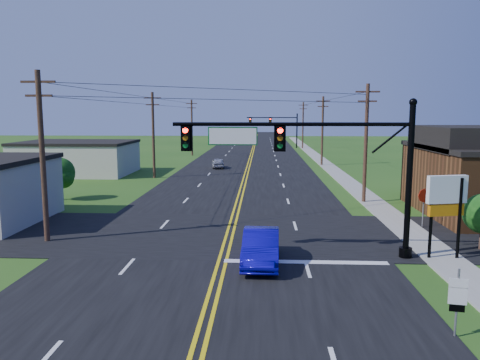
# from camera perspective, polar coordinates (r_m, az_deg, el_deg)

# --- Properties ---
(ground) EXTENTS (260.00, 260.00, 0.00)m
(ground) POSITION_cam_1_polar(r_m,az_deg,el_deg) (15.51, -5.15, -17.89)
(ground) COLOR #214A15
(ground) RESTS_ON ground
(road_main) EXTENTS (16.00, 220.00, 0.04)m
(road_main) POSITION_cam_1_polar(r_m,az_deg,el_deg) (64.19, 0.97, 2.05)
(road_main) COLOR black
(road_main) RESTS_ON ground
(road_cross) EXTENTS (70.00, 10.00, 0.04)m
(road_cross) POSITION_cam_1_polar(r_m,az_deg,el_deg) (26.75, -1.61, -6.55)
(road_cross) COLOR black
(road_cross) RESTS_ON ground
(sidewalk) EXTENTS (2.00, 160.00, 0.08)m
(sidewalk) POSITION_cam_1_polar(r_m,az_deg,el_deg) (54.89, 11.66, 0.87)
(sidewalk) COLOR gray
(sidewalk) RESTS_ON ground
(signal_mast_main) EXTENTS (11.30, 0.60, 7.48)m
(signal_mast_main) POSITION_cam_1_polar(r_m,az_deg,el_deg) (22.02, 8.88, 2.69)
(signal_mast_main) COLOR black
(signal_mast_main) RESTS_ON ground
(signal_mast_far) EXTENTS (10.98, 0.60, 7.48)m
(signal_mast_far) POSITION_cam_1_polar(r_m,az_deg,el_deg) (93.86, 4.29, 6.71)
(signal_mast_far) COLOR black
(signal_mast_far) RESTS_ON ground
(cream_bldg_far) EXTENTS (12.20, 9.20, 3.70)m
(cream_bldg_far) POSITION_cam_1_polar(r_m,az_deg,el_deg) (56.11, -19.24, 2.61)
(cream_bldg_far) COLOR beige
(cream_bldg_far) RESTS_ON ground
(utility_pole_left_a) EXTENTS (1.80, 0.28, 9.00)m
(utility_pole_left_a) POSITION_cam_1_polar(r_m,az_deg,el_deg) (26.51, -22.96, 2.99)
(utility_pole_left_a) COLOR #362018
(utility_pole_left_a) RESTS_ON ground
(utility_pole_left_b) EXTENTS (1.80, 0.28, 9.00)m
(utility_pole_left_b) POSITION_cam_1_polar(r_m,az_deg,el_deg) (50.18, -10.53, 5.61)
(utility_pole_left_b) COLOR #362018
(utility_pole_left_b) RESTS_ON ground
(utility_pole_left_c) EXTENTS (1.80, 0.28, 9.00)m
(utility_pole_left_c) POSITION_cam_1_polar(r_m,az_deg,el_deg) (76.70, -5.89, 6.52)
(utility_pole_left_c) COLOR #362018
(utility_pole_left_c) RESTS_ON ground
(utility_pole_right_a) EXTENTS (1.80, 0.28, 9.00)m
(utility_pole_right_a) POSITION_cam_1_polar(r_m,az_deg,el_deg) (36.70, 15.09, 4.60)
(utility_pole_right_a) COLOR #362018
(utility_pole_right_a) RESTS_ON ground
(utility_pole_right_b) EXTENTS (1.80, 0.28, 9.00)m
(utility_pole_right_b) POSITION_cam_1_polar(r_m,az_deg,el_deg) (62.33, 10.02, 6.08)
(utility_pole_right_b) COLOR #362018
(utility_pole_right_b) RESTS_ON ground
(utility_pole_right_c) EXTENTS (1.80, 0.28, 9.00)m
(utility_pole_right_c) POSITION_cam_1_polar(r_m,az_deg,el_deg) (92.16, 7.68, 6.75)
(utility_pole_right_c) COLOR #362018
(utility_pole_right_c) RESTS_ON ground
(tree_right_back) EXTENTS (3.00, 3.00, 4.10)m
(tree_right_back) POSITION_cam_1_polar(r_m,az_deg,el_deg) (42.40, 22.05, 1.84)
(tree_right_back) COLOR #362018
(tree_right_back) RESTS_ON ground
(tree_left) EXTENTS (2.40, 2.40, 3.37)m
(tree_left) POSITION_cam_1_polar(r_m,az_deg,el_deg) (39.48, -21.15, 0.83)
(tree_left) COLOR #362018
(tree_left) RESTS_ON ground
(blue_car) EXTENTS (1.73, 4.65, 1.52)m
(blue_car) POSITION_cam_1_polar(r_m,az_deg,el_deg) (21.43, 2.56, -8.24)
(blue_car) COLOR #1007A4
(blue_car) RESTS_ON ground
(distant_car) EXTENTS (1.95, 3.80, 1.24)m
(distant_car) POSITION_cam_1_polar(r_m,az_deg,el_deg) (58.52, -2.70, 2.05)
(distant_car) COLOR #A7A7AC
(distant_car) RESTS_ON ground
(route_sign) EXTENTS (0.54, 0.13, 2.17)m
(route_sign) POSITION_cam_1_polar(r_m,az_deg,el_deg) (15.99, 24.99, -12.89)
(route_sign) COLOR slate
(route_sign) RESTS_ON ground
(stop_sign) EXTENTS (0.81, 0.34, 2.39)m
(stop_sign) POSITION_cam_1_polar(r_m,az_deg,el_deg) (29.89, 21.51, -2.23)
(stop_sign) COLOR slate
(stop_sign) RESTS_ON ground
(pylon_sign) EXTENTS (1.94, 0.70, 3.98)m
(pylon_sign) POSITION_cam_1_polar(r_m,az_deg,el_deg) (23.60, 23.87, -2.08)
(pylon_sign) COLOR black
(pylon_sign) RESTS_ON ground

